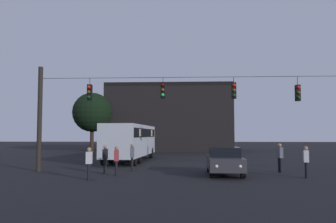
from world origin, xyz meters
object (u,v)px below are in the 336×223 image
(pedestrian_crossing_center, at_px, (89,162))
(pedestrian_crossing_right, at_px, (306,160))
(city_bus, at_px, (131,139))
(pedestrian_far_side, at_px, (132,156))
(pedestrian_trailing, at_px, (116,159))
(car_near_right, at_px, (224,160))
(tree_left_silhouette, at_px, (92,112))
(pedestrian_near_bus, at_px, (280,156))
(pedestrian_crossing_left, at_px, (105,158))

(pedestrian_crossing_center, xyz_separation_m, pedestrian_crossing_right, (10.90, 1.30, 0.02))
(city_bus, distance_m, pedestrian_far_side, 8.14)
(pedestrian_trailing, bearing_deg, car_near_right, 6.92)
(pedestrian_far_side, relative_size, tree_left_silhouette, 0.22)
(pedestrian_near_bus, bearing_deg, pedestrian_trailing, -166.62)
(city_bus, bearing_deg, pedestrian_far_side, -80.54)
(city_bus, xyz_separation_m, pedestrian_crossing_right, (10.75, -10.92, -0.96))
(city_bus, relative_size, car_near_right, 2.55)
(pedestrian_crossing_right, relative_size, tree_left_silhouette, 0.21)
(pedestrian_crossing_center, distance_m, pedestrian_near_bus, 11.01)
(car_near_right, xyz_separation_m, pedestrian_near_bus, (3.40, 1.49, 0.17))
(pedestrian_crossing_left, xyz_separation_m, tree_left_silhouette, (-7.31, 24.16, 4.16))
(pedestrian_crossing_right, bearing_deg, tree_left_silhouette, 125.04)
(pedestrian_crossing_right, bearing_deg, pedestrian_crossing_left, 171.45)
(car_near_right, relative_size, tree_left_silhouette, 0.58)
(pedestrian_crossing_left, height_order, tree_left_silhouette, tree_left_silhouette)
(pedestrian_crossing_right, bearing_deg, car_near_right, 163.63)
(pedestrian_crossing_left, height_order, pedestrian_crossing_right, pedestrian_crossing_right)
(city_bus, height_order, pedestrian_crossing_right, city_bus)
(pedestrian_far_side, height_order, tree_left_silhouette, tree_left_silhouette)
(car_near_right, relative_size, pedestrian_near_bus, 2.57)
(city_bus, bearing_deg, pedestrian_trailing, -85.32)
(car_near_right, bearing_deg, city_bus, 124.60)
(car_near_right, bearing_deg, pedestrian_crossing_center, -160.14)
(tree_left_silhouette, bearing_deg, pedestrian_far_side, -69.22)
(pedestrian_near_bus, bearing_deg, pedestrian_crossing_right, -76.79)
(city_bus, relative_size, pedestrian_far_side, 6.71)
(city_bus, xyz_separation_m, tree_left_silhouette, (-7.33, 14.86, 3.19))
(pedestrian_trailing, bearing_deg, pedestrian_crossing_left, 127.43)
(pedestrian_crossing_center, bearing_deg, pedestrian_near_bus, 21.15)
(pedestrian_near_bus, distance_m, tree_left_silhouette, 29.25)
(pedestrian_trailing, bearing_deg, pedestrian_crossing_right, -2.73)
(pedestrian_crossing_right, distance_m, pedestrian_trailing, 9.90)
(pedestrian_crossing_center, distance_m, pedestrian_crossing_right, 10.97)
(car_near_right, distance_m, pedestrian_trailing, 5.91)
(pedestrian_near_bus, bearing_deg, tree_left_silhouette, 127.07)
(pedestrian_crossing_left, xyz_separation_m, pedestrian_trailing, (0.88, -1.15, -0.01))
(pedestrian_near_bus, xyz_separation_m, tree_left_silhouette, (-17.45, 23.11, 4.10))
(pedestrian_crossing_center, bearing_deg, pedestrian_crossing_left, 87.51)
(pedestrian_crossing_center, distance_m, pedestrian_far_side, 4.50)
(pedestrian_far_side, bearing_deg, pedestrian_crossing_left, -135.38)
(car_near_right, xyz_separation_m, pedestrian_crossing_right, (4.03, -1.18, 0.11))
(pedestrian_near_bus, xyz_separation_m, pedestrian_trailing, (-9.26, -2.20, -0.07))
(pedestrian_crossing_left, relative_size, pedestrian_crossing_center, 1.01)
(pedestrian_far_side, xyz_separation_m, tree_left_silhouette, (-8.66, 22.83, 4.12))
(pedestrian_far_side, bearing_deg, pedestrian_near_bus, -1.79)
(pedestrian_crossing_left, relative_size, pedestrian_near_bus, 0.95)
(pedestrian_far_side, bearing_deg, tree_left_silhouette, 110.78)
(pedestrian_crossing_right, xyz_separation_m, tree_left_silhouette, (-18.08, 25.78, 4.15))
(pedestrian_trailing, height_order, tree_left_silhouette, tree_left_silhouette)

